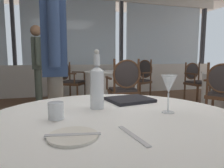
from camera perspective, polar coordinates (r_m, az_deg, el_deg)
ground_plane at (r=2.19m, az=-0.94°, el=-20.52°), size 13.11×13.11×0.00m
window_wall_far at (r=5.68m, az=-11.39°, el=8.44°), size 9.21×0.14×2.88m
side_plate at (r=0.74m, az=-11.05°, el=-14.35°), size 0.18×0.18×0.01m
butter_knife at (r=0.74m, az=-11.06°, el=-13.98°), size 0.20×0.05×0.00m
dinner_fork at (r=0.74m, az=6.00°, el=-14.38°), size 0.04×0.21×0.00m
water_bottle at (r=1.10m, az=-4.30°, el=-0.37°), size 0.08×0.08×0.32m
wine_glass at (r=1.05m, az=15.86°, el=-0.28°), size 0.08×0.08×0.19m
water_tumbler at (r=0.96m, az=-15.65°, el=-7.32°), size 0.07×0.07×0.08m
menu_book at (r=1.31m, az=5.07°, el=-4.45°), size 0.30×0.26×0.02m
background_table_1 at (r=4.34m, az=-0.13°, el=-1.30°), size 1.16×1.16×0.75m
dining_chair_1_0 at (r=4.72m, az=-11.85°, el=1.50°), size 0.64×0.66×0.94m
dining_chair_1_1 at (r=3.34m, az=3.62°, el=-0.11°), size 0.56×0.50×1.02m
dining_chair_1_2 at (r=5.05m, az=8.41°, el=2.19°), size 0.62×0.64×1.00m
dining_chair_2_0 at (r=3.40m, az=29.18°, el=-1.36°), size 0.64×0.66×0.96m
dining_chair_2_2 at (r=5.09m, az=22.68°, el=1.39°), size 0.56×0.50×0.93m
diner_person_0 at (r=4.26m, az=-20.48°, el=5.84°), size 0.24×0.53×1.66m
diner_person_1 at (r=1.85m, az=-16.17°, el=7.17°), size 0.23×0.53×1.78m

